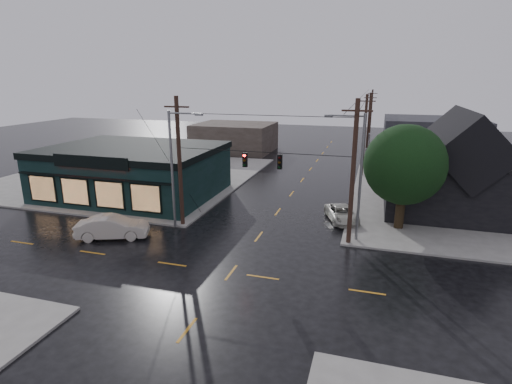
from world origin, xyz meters
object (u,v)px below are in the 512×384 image
(utility_pole_ne, at_px, (348,244))
(sedan_cream, at_px, (112,227))
(corner_tree, at_px, (405,165))
(utility_pole_nw, at_px, (183,225))
(suv_silver, at_px, (342,214))

(utility_pole_ne, bearing_deg, sedan_cream, -167.10)
(utility_pole_ne, xyz_separation_m, sedan_cream, (-16.75, -3.84, 0.84))
(corner_tree, bearing_deg, utility_pole_nw, -166.04)
(utility_pole_nw, bearing_deg, suv_silver, 21.29)
(suv_silver, bearing_deg, sedan_cream, -172.52)
(sedan_cream, relative_size, suv_silver, 1.14)
(corner_tree, relative_size, sedan_cream, 1.57)
(utility_pole_nw, xyz_separation_m, utility_pole_ne, (13.00, 0.00, 0.00))
(sedan_cream, bearing_deg, utility_pole_nw, -66.35)
(utility_pole_ne, distance_m, suv_silver, 4.84)
(corner_tree, xyz_separation_m, utility_pole_nw, (-16.53, -4.11, -5.13))
(corner_tree, relative_size, suv_silver, 1.79)
(corner_tree, height_order, utility_pole_nw, corner_tree)
(utility_pole_ne, relative_size, sedan_cream, 1.98)
(utility_pole_nw, height_order, suv_silver, utility_pole_nw)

